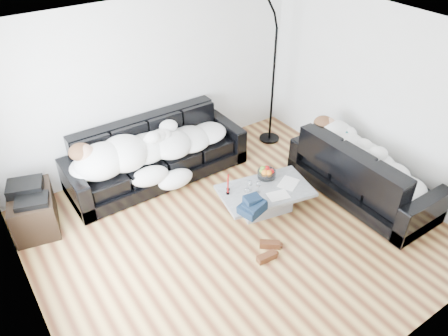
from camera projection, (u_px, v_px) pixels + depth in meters
ground at (237, 234)px, 5.82m from camera, size 5.00×5.00×0.00m
wall_back at (151, 85)px, 6.59m from camera, size 5.00×0.02×2.60m
wall_left at (13, 238)px, 3.92m from camera, size 0.02×4.50×2.60m
wall_right at (380, 98)px, 6.22m from camera, size 0.02×4.50×2.60m
ceiling at (241, 42)px, 4.32m from camera, size 5.00×5.00×0.00m
sofa_back at (156, 152)px, 6.62m from camera, size 2.74×0.95×0.90m
sofa_right at (364, 170)px, 6.26m from camera, size 0.93×2.18×0.88m
sleeper_back at (157, 142)px, 6.47m from camera, size 2.32×0.80×0.46m
sleeper_right at (367, 158)px, 6.14m from camera, size 0.79×1.87×0.46m
teal_cushion at (330, 135)px, 6.52m from camera, size 0.42×0.38×0.20m
coffee_table at (265, 200)px, 6.12m from camera, size 1.37×0.97×0.36m
fruit_bowl at (267, 172)px, 6.21m from camera, size 0.27×0.27×0.16m
wine_glass_a at (250, 186)px, 5.94m from camera, size 0.07×0.07×0.17m
wine_glass_b at (247, 193)px, 5.81m from camera, size 0.08×0.08×0.16m
wine_glass_c at (258, 187)px, 5.91m from camera, size 0.09×0.09×0.18m
candle_left at (228, 186)px, 5.86m from camera, size 0.06×0.06×0.26m
candle_right at (228, 183)px, 5.93m from camera, size 0.06×0.06×0.26m
newspaper_a at (289, 183)px, 6.12m from camera, size 0.38×0.35×0.01m
newspaper_b at (278, 195)px, 5.89m from camera, size 0.33×0.27×0.01m
navy_jacket at (250, 202)px, 5.52m from camera, size 0.35×0.29×0.17m
shoes at (268, 251)px, 5.50m from camera, size 0.51×0.43×0.10m
av_cabinet at (34, 211)px, 5.78m from camera, size 0.70×0.89×0.54m
stereo at (27, 191)px, 5.59m from camera, size 0.52×0.46×0.13m
floor_lamp at (274, 75)px, 7.10m from camera, size 0.95×0.61×2.43m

